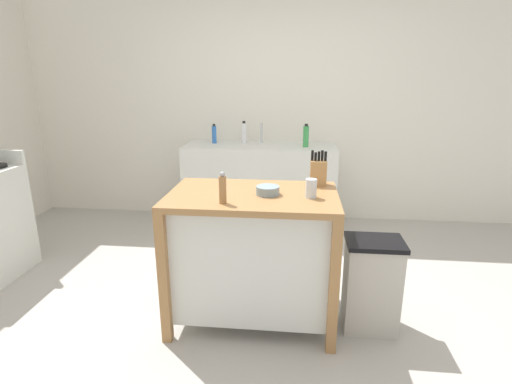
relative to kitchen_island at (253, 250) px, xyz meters
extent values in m
plane|color=#ADA8A0|center=(0.11, 0.04, -0.50)|extent=(6.94, 6.94, 0.00)
cube|color=silver|center=(0.11, 2.16, 0.80)|extent=(5.94, 0.10, 2.60)
cube|color=#9E7042|center=(0.00, 0.00, 0.38)|extent=(1.08, 0.69, 0.04)
cube|color=silver|center=(0.00, 0.00, -0.02)|extent=(0.98, 0.59, 0.76)
cube|color=#9E7042|center=(-0.51, -0.32, -0.07)|extent=(0.06, 0.06, 0.86)
cube|color=#9E7042|center=(0.51, -0.32, -0.07)|extent=(0.06, 0.06, 0.86)
cube|color=#9E7042|center=(-0.51, 0.32, -0.07)|extent=(0.06, 0.06, 0.86)
cube|color=#9E7042|center=(0.51, 0.32, -0.07)|extent=(0.06, 0.06, 0.86)
cube|color=#AD7F4C|center=(0.42, 0.25, 0.48)|extent=(0.11, 0.09, 0.17)
cylinder|color=black|center=(0.38, 0.25, 0.60)|extent=(0.02, 0.02, 0.07)
cylinder|color=black|center=(0.40, 0.25, 0.60)|extent=(0.02, 0.02, 0.06)
cylinder|color=black|center=(0.42, 0.25, 0.60)|extent=(0.02, 0.02, 0.06)
cylinder|color=black|center=(0.44, 0.25, 0.60)|extent=(0.02, 0.02, 0.07)
cylinder|color=black|center=(0.47, 0.25, 0.60)|extent=(0.02, 0.02, 0.06)
cylinder|color=gray|center=(0.10, -0.02, 0.42)|extent=(0.15, 0.15, 0.05)
cylinder|color=#49555B|center=(0.10, -0.02, 0.45)|extent=(0.12, 0.12, 0.01)
cylinder|color=silver|center=(0.37, -0.05, 0.46)|extent=(0.07, 0.07, 0.12)
cylinder|color=#9E7042|center=(-0.15, -0.22, 0.48)|extent=(0.04, 0.04, 0.16)
sphere|color=#99999E|center=(-0.15, -0.22, 0.57)|extent=(0.03, 0.03, 0.03)
cube|color=#B7B2A8|center=(0.78, -0.04, -0.20)|extent=(0.34, 0.26, 0.60)
cube|color=black|center=(0.78, -0.04, 0.11)|extent=(0.36, 0.28, 0.03)
cube|color=silver|center=(-0.12, 1.81, -0.05)|extent=(1.63, 0.60, 0.90)
cube|color=silver|center=(-0.12, 1.79, 0.38)|extent=(0.44, 0.36, 0.03)
cylinder|color=#B7BCC1|center=(-0.12, 1.95, 0.51)|extent=(0.02, 0.02, 0.22)
cylinder|color=white|center=(-0.31, 1.91, 0.51)|extent=(0.05, 0.05, 0.22)
cylinder|color=black|center=(-0.31, 1.91, 0.63)|extent=(0.03, 0.03, 0.02)
cylinder|color=blue|center=(-0.64, 1.88, 0.49)|extent=(0.05, 0.05, 0.19)
cylinder|color=black|center=(-0.64, 1.88, 0.60)|extent=(0.03, 0.03, 0.02)
cylinder|color=green|center=(0.36, 1.75, 0.51)|extent=(0.06, 0.06, 0.22)
cylinder|color=black|center=(0.36, 1.75, 0.63)|extent=(0.04, 0.04, 0.02)
camera|label=1|loc=(0.27, -2.42, 1.13)|focal=27.94mm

